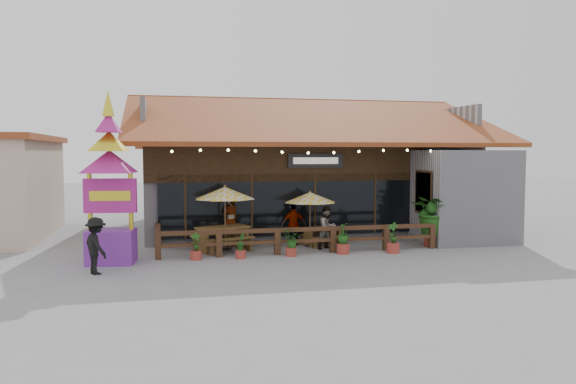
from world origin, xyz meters
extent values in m
plane|color=gray|center=(0.00, 0.00, 0.00)|extent=(100.00, 100.00, 0.00)
cube|color=#B5B5BA|center=(0.00, 7.00, 2.00)|extent=(14.00, 10.00, 4.00)
cube|color=#3B2712|center=(-1.50, 1.92, 3.20)|extent=(11.00, 0.16, 1.60)
cube|color=black|center=(-1.50, 1.90, 1.50)|extent=(10.00, 0.12, 2.40)
cube|color=#E4A166|center=(-1.50, 2.10, 1.50)|extent=(9.80, 0.05, 2.20)
cube|color=#B5B5BA|center=(5.25, 0.65, 1.80)|extent=(3.50, 2.70, 3.60)
cube|color=red|center=(3.44, 0.50, 2.00)|extent=(0.06, 1.20, 1.50)
cube|color=#3B2712|center=(3.43, 0.50, 2.00)|extent=(0.04, 1.34, 1.64)
cube|color=#984422|center=(0.00, 3.50, 4.90)|extent=(15.50, 7.05, 2.37)
cube|color=#984422|center=(0.00, 10.50, 4.90)|extent=(15.50, 7.05, 2.37)
cube|color=#984422|center=(0.00, 7.00, 6.02)|extent=(15.50, 0.30, 0.12)
cube|color=#B5B5BA|center=(-7.00, 7.00, 4.70)|extent=(0.20, 9.00, 1.80)
cube|color=#B5B5BA|center=(7.00, 7.00, 4.70)|extent=(0.20, 9.00, 1.80)
cube|color=black|center=(-0.50, 1.80, 3.20)|extent=(2.20, 0.10, 0.55)
cube|color=silver|center=(-0.50, 1.74, 3.20)|extent=(1.80, 0.02, 0.25)
cube|color=#3B2712|center=(-5.50, 1.86, 1.50)|extent=(0.08, 0.08, 2.40)
cube|color=#3B2712|center=(-3.00, 1.86, 1.50)|extent=(0.08, 0.08, 2.40)
cube|color=#3B2712|center=(-0.50, 1.86, 1.50)|extent=(0.08, 0.08, 2.40)
cube|color=#3B2712|center=(2.00, 1.86, 1.50)|extent=(0.08, 0.08, 2.40)
sphere|color=#F3E085|center=(-6.00, 0.08, 3.55)|extent=(0.09, 0.09, 0.09)
sphere|color=#F3E085|center=(-5.05, 0.08, 3.59)|extent=(0.09, 0.09, 0.09)
sphere|color=#F3E085|center=(-4.10, 0.08, 3.60)|extent=(0.09, 0.09, 0.09)
sphere|color=#F3E085|center=(-3.15, 0.08, 3.57)|extent=(0.09, 0.09, 0.09)
sphere|color=#F3E085|center=(-2.20, 0.08, 3.53)|extent=(0.09, 0.09, 0.09)
sphere|color=#F3E085|center=(-1.25, 0.08, 3.50)|extent=(0.09, 0.09, 0.09)
sphere|color=#F3E085|center=(-0.30, 0.08, 3.51)|extent=(0.09, 0.09, 0.09)
sphere|color=#F3E085|center=(0.65, 0.08, 3.55)|extent=(0.09, 0.09, 0.09)
sphere|color=#F3E085|center=(1.60, 0.08, 3.59)|extent=(0.09, 0.09, 0.09)
sphere|color=#F3E085|center=(2.55, 0.08, 3.60)|extent=(0.09, 0.09, 0.09)
sphere|color=#F3E085|center=(3.50, 0.08, 3.57)|extent=(0.09, 0.09, 0.09)
cube|color=#4C2B1B|center=(-6.50, -0.50, 0.45)|extent=(0.20, 0.20, 0.90)
cube|color=#4C2B1B|center=(-4.50, -0.50, 0.45)|extent=(0.20, 0.20, 0.90)
cube|color=#4C2B1B|center=(-2.50, -0.50, 0.45)|extent=(0.20, 0.20, 0.90)
cube|color=#4C2B1B|center=(-0.50, -0.50, 0.45)|extent=(0.20, 0.20, 0.90)
cube|color=#4C2B1B|center=(1.50, -0.50, 0.45)|extent=(0.20, 0.20, 0.90)
cube|color=#4C2B1B|center=(3.30, -0.50, 0.45)|extent=(0.20, 0.20, 0.90)
cube|color=#4C2B1B|center=(-1.60, -0.50, 0.85)|extent=(9.80, 0.16, 0.14)
cube|color=#4C2B1B|center=(-1.60, -0.50, 0.45)|extent=(9.80, 0.12, 0.12)
cube|color=#4C2B1B|center=(-6.50, 0.75, 0.85)|extent=(0.16, 2.50, 0.14)
cube|color=#4C2B1B|center=(-6.50, 1.90, 0.45)|extent=(0.20, 0.20, 0.90)
cylinder|color=brown|center=(-4.14, 0.75, 1.11)|extent=(0.06, 0.06, 2.22)
cone|color=yellow|center=(-4.14, 0.75, 2.08)|extent=(2.79, 2.79, 0.43)
sphere|color=brown|center=(-4.14, 0.75, 2.32)|extent=(0.10, 0.10, 0.10)
cylinder|color=black|center=(-4.14, 0.75, 0.03)|extent=(0.42, 0.42, 0.06)
cylinder|color=brown|center=(-0.96, 0.87, 0.99)|extent=(0.05, 0.05, 1.98)
cone|color=yellow|center=(-0.96, 0.87, 1.85)|extent=(2.07, 2.07, 0.39)
sphere|color=brown|center=(-0.96, 0.87, 2.07)|extent=(0.09, 0.09, 0.09)
cylinder|color=black|center=(-0.96, 0.87, 0.03)|extent=(0.38, 0.38, 0.05)
cube|color=brown|center=(-4.25, 0.68, 0.85)|extent=(2.02, 1.49, 0.07)
cube|color=brown|center=(-4.99, 0.37, 0.42)|extent=(0.39, 0.78, 0.85)
cube|color=brown|center=(-3.51, 0.98, 0.42)|extent=(0.39, 0.78, 0.85)
cube|color=brown|center=(-4.01, 0.09, 0.50)|extent=(1.82, 0.99, 0.06)
cube|color=brown|center=(-4.49, 1.26, 0.50)|extent=(1.82, 0.99, 0.06)
cube|color=brown|center=(-0.44, 1.03, 0.63)|extent=(1.48, 0.92, 0.05)
cube|color=brown|center=(-1.02, 0.90, 0.32)|extent=(0.20, 0.60, 0.63)
cube|color=brown|center=(0.15, 1.16, 0.32)|extent=(0.20, 0.60, 0.63)
cube|color=brown|center=(-0.33, 0.57, 0.38)|extent=(1.39, 0.53, 0.04)
cube|color=brown|center=(-0.54, 1.49, 0.38)|extent=(1.39, 0.53, 0.04)
cube|color=purple|center=(-7.94, -0.84, 0.54)|extent=(1.57, 1.26, 1.08)
cube|color=#AD2081|center=(-7.94, -0.84, 2.16)|extent=(1.64, 0.44, 1.08)
cube|color=gold|center=(-7.94, -0.96, 2.16)|extent=(1.25, 0.20, 0.31)
cylinder|color=gold|center=(-8.57, -0.84, 1.98)|extent=(0.14, 0.14, 1.80)
cylinder|color=gold|center=(-7.31, -0.84, 1.98)|extent=(0.14, 0.14, 1.80)
pyramid|color=#AD2081|center=(-7.94, -0.84, 3.60)|extent=(2.43, 2.43, 0.72)
pyramid|color=gold|center=(-7.94, -0.84, 4.18)|extent=(1.72, 1.72, 0.63)
pyramid|color=#AD2081|center=(-7.94, -0.84, 4.77)|extent=(1.11, 1.11, 0.63)
pyramid|color=gold|center=(-7.94, -0.84, 5.44)|extent=(0.51, 0.51, 0.81)
cylinder|color=#993429|center=(3.53, -0.08, 0.22)|extent=(0.61, 0.61, 0.44)
imported|color=#255C1A|center=(3.53, -0.08, 1.36)|extent=(2.17, 2.13, 1.82)
sphere|color=#255C1A|center=(3.68, -0.18, 1.01)|extent=(0.61, 0.61, 0.61)
sphere|color=#255C1A|center=(3.40, 0.06, 1.21)|extent=(0.53, 0.53, 0.53)
imported|color=#3B2712|center=(-3.85, 1.58, 0.95)|extent=(0.83, 0.78, 1.90)
imported|color=#3B2712|center=(-0.49, 0.19, 0.78)|extent=(0.94, 0.87, 1.57)
imported|color=#3B2712|center=(-1.49, 1.28, 0.80)|extent=(0.94, 0.41, 1.60)
imported|color=black|center=(-8.23, -2.37, 0.83)|extent=(1.05, 1.23, 1.66)
cylinder|color=#993429|center=(-5.29, -0.82, 0.15)|extent=(0.37, 0.37, 0.30)
imported|color=#255C1A|center=(-5.29, -0.82, 0.60)|extent=(0.33, 0.23, 0.61)
cylinder|color=#993429|center=(-3.83, -0.91, 0.14)|extent=(0.35, 0.35, 0.28)
imported|color=#255C1A|center=(-3.83, -0.91, 0.56)|extent=(0.35, 0.38, 0.57)
cylinder|color=#993429|center=(-2.11, -0.89, 0.15)|extent=(0.37, 0.37, 0.29)
imported|color=#255C1A|center=(-2.11, -0.89, 0.60)|extent=(0.60, 0.53, 0.61)
cylinder|color=#993429|center=(-0.24, -0.84, 0.18)|extent=(0.44, 0.44, 0.35)
imported|color=#255C1A|center=(-0.24, -0.84, 0.72)|extent=(0.57, 0.57, 0.73)
cylinder|color=#993429|center=(1.51, -1.09, 0.18)|extent=(0.44, 0.44, 0.35)
imported|color=#255C1A|center=(1.51, -1.09, 0.72)|extent=(0.45, 0.46, 0.73)
camera|label=1|loc=(-6.40, -19.21, 3.50)|focal=35.00mm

